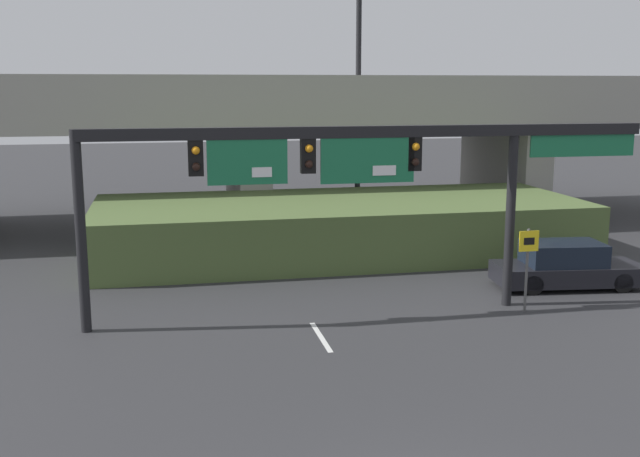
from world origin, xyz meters
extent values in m
cube|color=silver|center=(0.00, 9.03, 0.00)|extent=(0.14, 2.40, 0.01)
cube|color=silver|center=(0.00, 16.90, 0.00)|extent=(0.14, 2.40, 0.01)
cube|color=silver|center=(0.00, 24.76, 0.00)|extent=(0.14, 2.40, 0.01)
cylinder|color=black|center=(-6.07, 10.76, 2.70)|extent=(0.28, 0.28, 5.40)
cylinder|color=black|center=(6.07, 10.76, 2.70)|extent=(0.28, 0.28, 5.40)
cube|color=black|center=(1.96, 10.76, 5.24)|extent=(16.07, 0.32, 0.32)
cube|color=black|center=(-3.04, 10.76, 4.60)|extent=(0.40, 0.28, 0.95)
sphere|color=orange|center=(-3.04, 10.59, 4.82)|extent=(0.22, 0.22, 0.22)
sphere|color=black|center=(-3.04, 10.59, 4.39)|extent=(0.22, 0.22, 0.22)
cube|color=black|center=(0.00, 10.76, 4.60)|extent=(0.40, 0.28, 0.95)
sphere|color=orange|center=(0.00, 10.59, 4.82)|extent=(0.22, 0.22, 0.22)
sphere|color=black|center=(0.00, 10.59, 4.39)|extent=(0.22, 0.22, 0.22)
cube|color=black|center=(3.04, 10.76, 4.60)|extent=(0.40, 0.28, 0.95)
sphere|color=orange|center=(3.04, 10.59, 4.82)|extent=(0.22, 0.22, 0.22)
sphere|color=black|center=(3.04, 10.59, 4.39)|extent=(0.22, 0.22, 0.22)
cube|color=#196B42|center=(-1.67, 10.66, 4.47)|extent=(2.16, 0.08, 1.21)
cube|color=white|center=(-1.29, 10.61, 4.20)|extent=(0.54, 0.03, 0.27)
cube|color=#196B42|center=(1.67, 10.66, 4.45)|extent=(2.67, 0.08, 1.25)
cube|color=white|center=(2.14, 10.61, 4.17)|extent=(0.67, 0.03, 0.28)
cube|color=#196B42|center=(8.23, 10.70, 4.76)|extent=(3.33, 0.07, 0.64)
cylinder|color=#4C4C4C|center=(6.33, 10.08, 1.22)|extent=(0.08, 0.08, 2.45)
cube|color=yellow|center=(6.33, 10.04, 2.10)|extent=(0.60, 0.03, 0.60)
cube|color=black|center=(6.33, 10.02, 2.10)|extent=(0.33, 0.01, 0.21)
cylinder|color=black|center=(4.68, 23.23, 6.41)|extent=(0.24, 0.24, 12.81)
cube|color=gray|center=(0.00, 26.28, 5.29)|extent=(46.57, 9.75, 1.47)
cube|color=gray|center=(0.00, 21.60, 6.48)|extent=(46.57, 0.40, 0.90)
cube|color=gray|center=(0.00, 26.28, 2.28)|extent=(1.40, 7.80, 4.56)
cube|color=gray|center=(13.19, 26.28, 2.28)|extent=(1.40, 7.80, 4.56)
cube|color=#4C6033|center=(2.81, 18.84, 1.04)|extent=(18.83, 7.40, 2.08)
cube|color=black|center=(8.92, 12.23, 0.47)|extent=(4.92, 2.34, 0.62)
cube|color=black|center=(8.73, 12.25, 1.14)|extent=(2.64, 1.90, 0.72)
cylinder|color=black|center=(10.47, 12.85, 0.32)|extent=(0.66, 0.29, 0.64)
cylinder|color=black|center=(10.29, 11.28, 0.32)|extent=(0.66, 0.29, 0.64)
cylinder|color=black|center=(7.55, 13.19, 0.32)|extent=(0.66, 0.29, 0.64)
cylinder|color=black|center=(7.37, 11.61, 0.32)|extent=(0.66, 0.29, 0.64)
camera|label=1|loc=(-3.86, -9.32, 6.48)|focal=42.00mm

